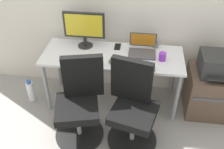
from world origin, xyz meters
name	(u,v)px	position (x,y,z in m)	size (l,w,h in m)	color
ground_plane	(112,100)	(0.00, 0.00, 0.00)	(5.28, 5.28, 0.00)	gray
desk	(113,60)	(0.00, 0.00, 0.63)	(1.62, 0.59, 0.70)	silver
office_chair_left	(80,104)	(-0.28, -0.56, 0.42)	(0.54, 0.54, 0.94)	black
office_chair_right	(132,108)	(0.28, -0.56, 0.42)	(0.54, 0.54, 0.94)	black
side_cabinet	(209,92)	(1.17, -0.01, 0.28)	(0.54, 0.51, 0.56)	brown
printer	(217,64)	(1.17, -0.01, 0.68)	(0.38, 0.40, 0.24)	#2D2D2D
water_bottle_on_floor	(31,91)	(-1.04, -0.12, 0.15)	(0.09, 0.09, 0.31)	white
desktop_monitor	(84,27)	(-0.35, 0.15, 0.95)	(0.48, 0.18, 0.43)	#262626
open_laptop	(142,48)	(0.33, 0.10, 0.76)	(0.31, 0.29, 0.22)	#4C4C51
keyboard_by_monitor	(80,61)	(-0.34, -0.19, 0.71)	(0.34, 0.12, 0.02)	#515156
keyboard_by_laptop	(139,67)	(0.31, -0.21, 0.71)	(0.34, 0.12, 0.02)	#515156
mouse_by_monitor	(101,64)	(-0.10, -0.22, 0.72)	(0.06, 0.10, 0.03)	#515156
mouse_by_laptop	(111,61)	(0.01, -0.16, 0.72)	(0.06, 0.10, 0.03)	#515156
coffee_mug	(162,57)	(0.56, -0.04, 0.75)	(0.08, 0.08, 0.09)	purple
pen_cup	(156,43)	(0.49, 0.23, 0.76)	(0.07, 0.07, 0.10)	slate
phone_near_monitor	(118,47)	(0.04, 0.18, 0.71)	(0.07, 0.14, 0.01)	black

